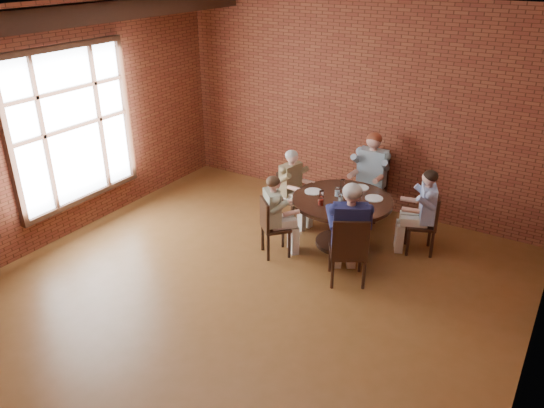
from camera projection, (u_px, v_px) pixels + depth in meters
The scene contains 29 objects.
floor at pixel (237, 301), 6.66m from camera, with size 7.00×7.00×0.00m, color brown.
ceiling at pixel (227, 17), 5.20m from camera, with size 7.00×7.00×0.00m, color silver.
wall_back at pixel (358, 106), 8.62m from camera, with size 7.00×7.00×0.00m, color brown.
wall_left at pixel (45, 130), 7.48m from camera, with size 7.00×7.00×0.00m, color brown.
ceiling_beam at pixel (64, 16), 6.42m from camera, with size 0.22×6.90×0.26m, color black.
window at pixel (72, 127), 7.77m from camera, with size 0.10×2.16×2.36m.
dining_table at pixel (342, 213), 7.74m from camera, with size 1.46×1.46×0.75m.
chair_a at pixel (427, 221), 7.58m from camera, with size 0.51×0.51×0.90m.
diner_a at pixel (423, 212), 7.53m from camera, with size 0.49×0.60×1.26m, color #415EAB, non-canonical shape.
chair_b at pixel (371, 184), 8.68m from camera, with size 0.48×0.48×0.98m.
diner_b at pixel (370, 176), 8.52m from camera, with size 0.58×0.71×1.42m, color #7F95A2, non-canonical shape.
chair_c at pixel (289, 194), 8.43m from camera, with size 0.45×0.45×0.88m.
diner_c at pixel (293, 188), 8.33m from camera, with size 0.47×0.57×1.23m, color brown, non-canonical shape.
chair_d at pixel (271, 225), 7.50m from camera, with size 0.52×0.52×0.87m.
diner_d at pixel (276, 216), 7.46m from camera, with size 0.46×0.56×1.22m, color #B5A08E, non-canonical shape.
chair_e at pixel (349, 249), 6.80m from camera, with size 0.64×0.64×0.98m.
diner_e at pixel (349, 233), 6.81m from camera, with size 0.58×0.71×1.41m, color #191D47, non-canonical shape.
plate_a at pixel (374, 198), 7.65m from camera, with size 0.26×0.26×0.01m, color white.
plate_b at pixel (360, 188), 7.99m from camera, with size 0.26×0.26×0.01m, color white.
plate_c at pixel (313, 191), 7.87m from camera, with size 0.26×0.26×0.01m, color white.
plate_d at pixel (346, 211), 7.27m from camera, with size 0.26×0.26×0.01m, color white.
glass_a at pixel (359, 200), 7.45m from camera, with size 0.07×0.07×0.14m, color white.
glass_b at pixel (358, 192), 7.70m from camera, with size 0.07×0.07×0.14m, color white.
glass_c at pixel (343, 184), 7.97m from camera, with size 0.07×0.07×0.14m, color white.
glass_d at pixel (337, 192), 7.70m from camera, with size 0.07×0.07×0.14m, color white.
glass_e at pixel (321, 195), 7.59m from camera, with size 0.07×0.07×0.14m, color white.
glass_f at pixel (321, 201), 7.43m from camera, with size 0.07×0.07×0.14m, color white.
glass_g at pixel (341, 199), 7.48m from camera, with size 0.07×0.07×0.14m, color white.
smartphone at pixel (371, 211), 7.29m from camera, with size 0.06×0.13×0.01m, color black.
Camera 1 is at (3.26, -4.43, 3.98)m, focal length 35.00 mm.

